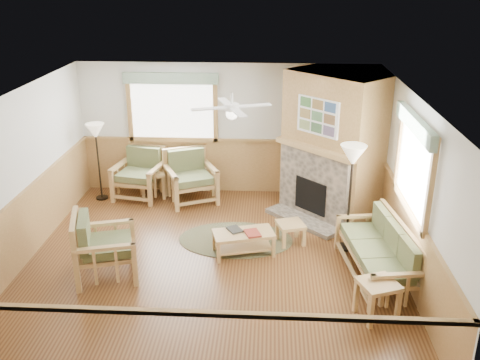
# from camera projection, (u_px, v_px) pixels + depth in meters

# --- Properties ---
(floor) EXTENTS (6.00, 6.00, 0.01)m
(floor) POSITION_uv_depth(u_px,v_px,m) (213.00, 262.00, 8.64)
(floor) COLOR #593418
(floor) RESTS_ON ground
(ceiling) EXTENTS (6.00, 6.00, 0.01)m
(ceiling) POSITION_uv_depth(u_px,v_px,m) (209.00, 97.00, 7.64)
(ceiling) COLOR white
(ceiling) RESTS_ON floor
(wall_back) EXTENTS (6.00, 0.02, 2.70)m
(wall_back) POSITION_uv_depth(u_px,v_px,m) (227.00, 129.00, 10.92)
(wall_back) COLOR silver
(wall_back) RESTS_ON floor
(wall_front) EXTENTS (6.00, 0.02, 2.70)m
(wall_front) POSITION_uv_depth(u_px,v_px,m) (179.00, 296.00, 5.35)
(wall_front) COLOR silver
(wall_front) RESTS_ON floor
(wall_left) EXTENTS (0.02, 6.00, 2.70)m
(wall_left) POSITION_uv_depth(u_px,v_px,m) (19.00, 180.00, 8.30)
(wall_left) COLOR silver
(wall_left) RESTS_ON floor
(wall_right) EXTENTS (0.02, 6.00, 2.70)m
(wall_right) POSITION_uv_depth(u_px,v_px,m) (411.00, 188.00, 7.98)
(wall_right) COLOR silver
(wall_right) RESTS_ON floor
(wainscot) EXTENTS (6.00, 6.00, 1.10)m
(wainscot) POSITION_uv_depth(u_px,v_px,m) (212.00, 231.00, 8.43)
(wainscot) COLOR #A07641
(wainscot) RESTS_ON floor
(fireplace) EXTENTS (3.11, 3.11, 2.70)m
(fireplace) POSITION_uv_depth(u_px,v_px,m) (333.00, 145.00, 9.93)
(fireplace) COLOR #A07641
(fireplace) RESTS_ON floor
(window_back) EXTENTS (1.90, 0.16, 1.50)m
(window_back) POSITION_uv_depth(u_px,v_px,m) (171.00, 71.00, 10.51)
(window_back) COLOR white
(window_back) RESTS_ON wall_back
(window_right) EXTENTS (0.16, 1.90, 1.50)m
(window_right) POSITION_uv_depth(u_px,v_px,m) (421.00, 115.00, 7.36)
(window_right) COLOR white
(window_right) RESTS_ON wall_right
(ceiling_fan) EXTENTS (1.59, 1.59, 0.36)m
(ceiling_fan) POSITION_uv_depth(u_px,v_px,m) (232.00, 95.00, 7.92)
(ceiling_fan) COLOR white
(ceiling_fan) RESTS_ON ceiling
(sofa) EXTENTS (2.00, 1.04, 0.88)m
(sofa) POSITION_uv_depth(u_px,v_px,m) (377.00, 251.00, 8.06)
(sofa) COLOR tan
(sofa) RESTS_ON floor
(armchair_back_left) EXTENTS (1.06, 1.06, 1.01)m
(armchair_back_left) POSITION_uv_depth(u_px,v_px,m) (139.00, 174.00, 10.91)
(armchair_back_left) COLOR tan
(armchair_back_left) RESTS_ON floor
(armchair_back_right) EXTENTS (1.21, 1.21, 1.02)m
(armchair_back_right) POSITION_uv_depth(u_px,v_px,m) (191.00, 177.00, 10.73)
(armchair_back_right) COLOR tan
(armchair_back_right) RESTS_ON floor
(armchair_left) EXTENTS (1.11, 1.11, 1.01)m
(armchair_left) POSITION_uv_depth(u_px,v_px,m) (105.00, 245.00, 8.09)
(armchair_left) COLOR tan
(armchair_left) RESTS_ON floor
(coffee_table) EXTENTS (1.08, 0.74, 0.39)m
(coffee_table) POSITION_uv_depth(u_px,v_px,m) (243.00, 243.00, 8.80)
(coffee_table) COLOR tan
(coffee_table) RESTS_ON floor
(end_table_chairs) EXTENTS (0.61, 0.60, 0.54)m
(end_table_chairs) POSITION_uv_depth(u_px,v_px,m) (152.00, 185.00, 10.98)
(end_table_chairs) COLOR tan
(end_table_chairs) RESTS_ON floor
(end_table_sofa) EXTENTS (0.62, 0.61, 0.54)m
(end_table_sofa) POSITION_uv_depth(u_px,v_px,m) (377.00, 300.00, 7.17)
(end_table_sofa) COLOR tan
(end_table_sofa) RESTS_ON floor
(footstool) EXTENTS (0.55, 0.55, 0.38)m
(footstool) POSITION_uv_depth(u_px,v_px,m) (290.00, 233.00, 9.16)
(footstool) COLOR tan
(footstool) RESTS_ON floor
(braided_rug) EXTENTS (2.28, 2.28, 0.01)m
(braided_rug) POSITION_uv_depth(u_px,v_px,m) (236.00, 239.00, 9.33)
(braided_rug) COLOR #4F4E32
(braided_rug) RESTS_ON floor
(floor_lamp_left) EXTENTS (0.43, 0.43, 1.60)m
(floor_lamp_left) POSITION_uv_depth(u_px,v_px,m) (98.00, 162.00, 10.72)
(floor_lamp_left) COLOR black
(floor_lamp_left) RESTS_ON floor
(floor_lamp_right) EXTENTS (0.56, 0.56, 1.83)m
(floor_lamp_right) POSITION_uv_depth(u_px,v_px,m) (350.00, 198.00, 8.72)
(floor_lamp_right) COLOR black
(floor_lamp_right) RESTS_ON floor
(book_red) EXTENTS (0.31, 0.36, 0.03)m
(book_red) POSITION_uv_depth(u_px,v_px,m) (253.00, 232.00, 8.67)
(book_red) COLOR maroon
(book_red) RESTS_ON coffee_table
(book_dark) EXTENTS (0.31, 0.33, 0.03)m
(book_dark) POSITION_uv_depth(u_px,v_px,m) (235.00, 229.00, 8.80)
(book_dark) COLOR #272620
(book_dark) RESTS_ON coffee_table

